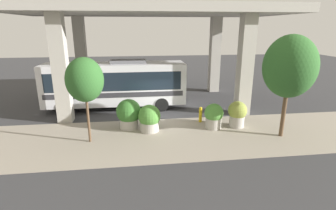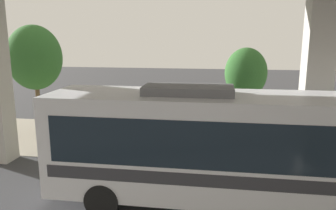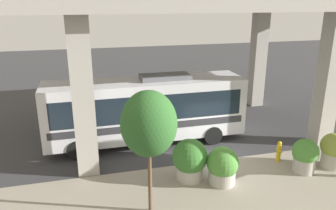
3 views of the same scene
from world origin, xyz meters
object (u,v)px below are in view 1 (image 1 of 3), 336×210
(planter_middle, at_px, (237,114))
(street_tree_far, at_px, (290,67))
(bus, at_px, (115,83))
(fire_hydrant, at_px, (200,115))
(street_tree_near, at_px, (85,80))
(planter_front, at_px, (129,114))
(planter_extra, at_px, (214,116))
(planter_back, at_px, (149,118))

(planter_middle, xyz_separation_m, street_tree_far, (-1.70, -1.99, 3.11))
(bus, bearing_deg, planter_middle, -122.60)
(fire_hydrant, distance_m, street_tree_near, 7.62)
(planter_front, distance_m, planter_extra, 5.18)
(planter_middle, bearing_deg, planter_extra, 92.38)
(fire_hydrant, height_order, planter_front, planter_front)
(planter_front, xyz_separation_m, street_tree_far, (-2.34, -8.63, 3.04))
(street_tree_near, bearing_deg, fire_hydrant, -71.63)
(fire_hydrant, distance_m, planter_middle, 2.34)
(fire_hydrant, distance_m, planter_front, 4.65)
(planter_front, relative_size, planter_back, 1.13)
(planter_middle, bearing_deg, bus, 57.40)
(planter_back, distance_m, street_tree_far, 8.25)
(street_tree_near, bearing_deg, planter_back, -71.18)
(planter_front, height_order, planter_middle, planter_front)
(planter_extra, height_order, street_tree_near, street_tree_near)
(planter_back, relative_size, street_tree_far, 0.29)
(bus, height_order, planter_middle, bus)
(planter_front, bearing_deg, street_tree_near, 130.19)
(planter_extra, relative_size, street_tree_near, 0.34)
(planter_middle, distance_m, planter_back, 5.43)
(bus, xyz_separation_m, planter_middle, (-4.90, -7.66, -1.12))
(planter_front, height_order, planter_extra, planter_front)
(planter_middle, bearing_deg, fire_hydrant, 61.80)
(fire_hydrant, bearing_deg, planter_middle, -118.20)
(planter_back, xyz_separation_m, street_tree_far, (-1.70, -7.42, 3.17))
(bus, height_order, fire_hydrant, bus)
(street_tree_far, bearing_deg, planter_front, 74.82)
(planter_middle, relative_size, planter_extra, 1.05)
(street_tree_far, bearing_deg, fire_hydrant, 55.20)
(planter_front, relative_size, street_tree_far, 0.32)
(planter_front, xyz_separation_m, street_tree_near, (-1.77, 2.09, 2.49))
(planter_front, xyz_separation_m, planter_extra, (-0.70, -5.13, -0.13))
(planter_middle, height_order, street_tree_near, street_tree_near)
(bus, relative_size, planter_middle, 6.27)
(planter_front, bearing_deg, planter_extra, -97.78)
(bus, distance_m, street_tree_near, 6.29)
(fire_hydrant, bearing_deg, planter_front, 95.67)
(planter_front, bearing_deg, street_tree_far, -105.18)
(fire_hydrant, relative_size, planter_extra, 0.66)
(bus, bearing_deg, planter_front, -166.62)
(fire_hydrant, distance_m, planter_back, 3.57)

